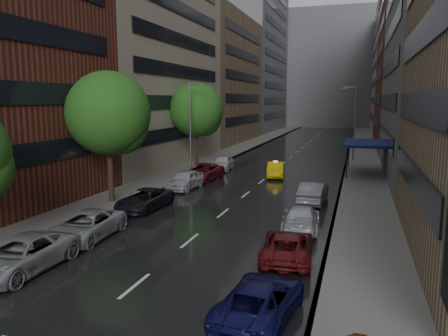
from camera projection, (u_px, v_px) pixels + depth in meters
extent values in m
cube|color=black|center=(295.00, 154.00, 60.99)|extent=(14.00, 140.00, 0.01)
cube|color=gray|center=(233.00, 151.00, 63.60)|extent=(4.00, 140.00, 0.15)
cube|color=gray|center=(363.00, 156.00, 58.36)|extent=(4.00, 140.00, 0.15)
cube|color=gray|center=(149.00, 15.00, 49.53)|extent=(8.00, 28.00, 34.00)
cube|color=#937A5B|center=(223.00, 80.00, 76.89)|extent=(8.00, 28.00, 22.00)
cube|color=slate|center=(260.00, 51.00, 103.99)|extent=(8.00, 32.00, 38.00)
cube|color=slate|center=(435.00, 51.00, 41.56)|extent=(8.00, 28.00, 24.00)
cube|color=maroon|center=(409.00, 31.00, 67.07)|extent=(8.00, 28.00, 36.00)
cube|color=gray|center=(393.00, 70.00, 96.01)|extent=(8.00, 32.00, 28.00)
cube|color=slate|center=(331.00, 69.00, 122.74)|extent=(40.00, 14.00, 32.00)
cylinder|color=#382619|center=(110.00, 168.00, 31.34)|extent=(0.40, 0.40, 5.20)
sphere|color=#1E5116|center=(108.00, 113.00, 30.75)|extent=(5.94, 5.94, 5.94)
cylinder|color=#382619|center=(197.00, 145.00, 47.85)|extent=(0.40, 0.40, 5.11)
sphere|color=#1E5116|center=(196.00, 110.00, 47.26)|extent=(5.84, 5.84, 5.84)
imported|color=yellow|center=(275.00, 170.00, 42.43)|extent=(2.22, 4.58, 1.45)
imported|color=gray|center=(21.00, 255.00, 18.87)|extent=(2.56, 5.54, 1.54)
imported|color=#979AA0|center=(86.00, 226.00, 23.37)|extent=(2.73, 5.47, 1.49)
imported|color=black|center=(145.00, 200.00, 29.74)|extent=(2.66, 5.19, 1.40)
imported|color=#B7BAC2|center=(185.00, 180.00, 36.60)|extent=(2.12, 4.79, 1.60)
imported|color=maroon|center=(203.00, 172.00, 40.64)|extent=(2.98, 5.75, 1.55)
imported|color=silver|center=(223.00, 163.00, 46.62)|extent=(2.29, 4.79, 1.58)
imported|color=#0D0D3F|center=(261.00, 299.00, 14.89)|extent=(2.71, 5.10, 1.37)
imported|color=#5C1215|center=(287.00, 246.00, 20.38)|extent=(2.68, 5.06, 1.35)
imported|color=silver|center=(301.00, 218.00, 25.09)|extent=(2.32, 5.03, 1.42)
imported|color=slate|center=(313.00, 192.00, 31.63)|extent=(1.89, 4.87, 1.58)
cylinder|color=gray|center=(190.00, 128.00, 43.67)|extent=(0.18, 0.18, 9.00)
cube|color=gray|center=(203.00, 85.00, 42.61)|extent=(0.50, 0.22, 0.16)
cylinder|color=gray|center=(354.00, 123.00, 53.28)|extent=(0.18, 0.18, 9.00)
cube|color=gray|center=(344.00, 88.00, 53.05)|extent=(0.50, 0.22, 0.16)
cube|color=navy|center=(365.00, 143.00, 43.72)|extent=(4.00, 8.00, 0.25)
cylinder|color=black|center=(347.00, 162.00, 40.83)|extent=(0.12, 0.12, 3.00)
cylinder|color=black|center=(349.00, 153.00, 48.01)|extent=(0.12, 0.12, 3.00)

